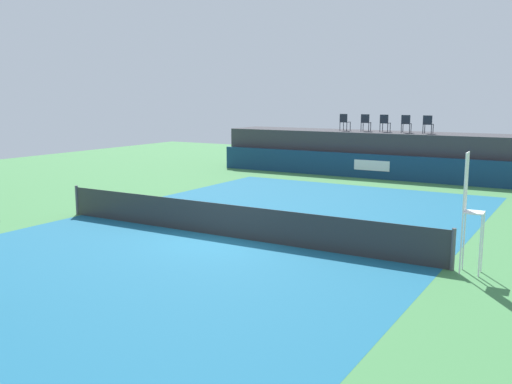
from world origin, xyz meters
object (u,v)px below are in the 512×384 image
at_px(spectator_chair_far_left, 345,121).
at_px(net_post_far, 453,249).
at_px(net_post_near, 77,200).
at_px(spectator_chair_left, 366,122).
at_px(spectator_chair_far_right, 428,124).
at_px(umpire_chair, 469,204).
at_px(spectator_chair_right, 406,123).
at_px(spectator_chair_center, 385,122).

xyz_separation_m(spectator_chair_far_left, net_post_far, (8.87, -15.22, -2.19)).
bearing_deg(net_post_far, net_post_near, 180.00).
relative_size(spectator_chair_left, spectator_chair_far_right, 1.00).
height_order(spectator_chair_left, spectator_chair_far_right, same).
xyz_separation_m(umpire_chair, net_post_far, (-0.29, 0.00, -1.09)).
bearing_deg(umpire_chair, spectator_chair_far_right, 107.52).
bearing_deg(spectator_chair_left, spectator_chair_right, -4.29).
height_order(spectator_chair_center, net_post_near, spectator_chair_center).
relative_size(spectator_chair_left, spectator_chair_center, 1.00).
xyz_separation_m(spectator_chair_left, spectator_chair_center, (1.03, -0.03, 0.00)).
distance_m(spectator_chair_center, net_post_near, 16.39).
distance_m(umpire_chair, net_post_far, 1.13).
distance_m(spectator_chair_far_right, umpire_chair, 15.72).
relative_size(spectator_chair_left, net_post_near, 0.89).
distance_m(spectator_chair_far_right, net_post_near, 17.09).
bearing_deg(spectator_chair_right, spectator_chair_left, 175.71).
distance_m(spectator_chair_left, spectator_chair_right, 2.18).
bearing_deg(net_post_near, spectator_chair_left, 72.85).
bearing_deg(spectator_chair_far_left, umpire_chair, -58.96).
height_order(spectator_chair_far_right, net_post_near, spectator_chair_far_right).
bearing_deg(spectator_chair_center, umpire_chair, -65.39).
bearing_deg(net_post_near, spectator_chair_far_left, 76.96).
bearing_deg(spectator_chair_far_right, spectator_chair_left, 175.24).
height_order(spectator_chair_far_left, spectator_chair_left, same).
xyz_separation_m(spectator_chair_far_left, spectator_chair_far_right, (4.44, -0.27, 0.00)).
bearing_deg(spectator_chair_center, spectator_chair_far_left, 179.35).
bearing_deg(spectator_chair_far_left, net_post_far, -59.77).
distance_m(umpire_chair, net_post_near, 12.74).
bearing_deg(spectator_chair_left, spectator_chair_far_right, -4.76).
distance_m(spectator_chair_center, spectator_chair_far_right, 2.25).
bearing_deg(umpire_chair, net_post_far, 179.11).
xyz_separation_m(spectator_chair_center, spectator_chair_right, (1.14, -0.14, 0.00)).
bearing_deg(spectator_chair_left, spectator_chair_center, -1.40).
bearing_deg(net_post_near, net_post_far, 0.00).
xyz_separation_m(spectator_chair_right, umpire_chair, (5.82, -15.07, -1.11)).
bearing_deg(net_post_far, spectator_chair_left, 116.83).
relative_size(spectator_chair_right, net_post_near, 0.89).
distance_m(spectator_chair_far_left, net_post_near, 15.78).
xyz_separation_m(spectator_chair_center, umpire_chair, (6.96, -15.20, -1.11)).
height_order(spectator_chair_left, spectator_chair_center, same).
bearing_deg(spectator_chair_center, spectator_chair_far_right, -6.29).
bearing_deg(spectator_chair_left, net_post_near, -107.15).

